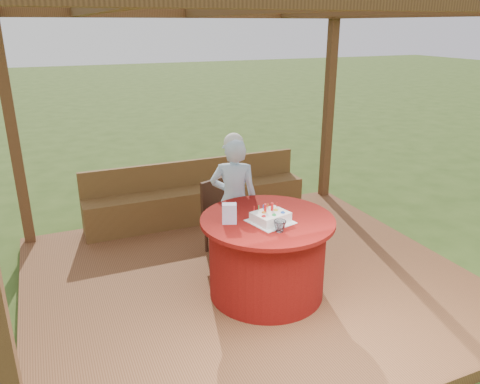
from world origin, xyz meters
name	(u,v)px	position (x,y,z in m)	size (l,w,h in m)	color
ground	(249,287)	(0.00, 0.00, 0.00)	(60.00, 60.00, 0.00)	#314B19
deck	(249,282)	(0.00, 0.00, 0.06)	(4.50, 4.00, 0.12)	brown
pergola	(251,53)	(0.00, 0.00, 2.41)	(4.50, 4.00, 2.72)	brown
bench	(197,201)	(0.00, 1.72, 0.38)	(3.00, 0.42, 0.80)	brown
table	(267,256)	(0.03, -0.33, 0.53)	(1.28, 1.28, 0.80)	maroon
chair	(221,213)	(-0.03, 0.73, 0.59)	(0.53, 0.53, 0.85)	#391E12
elderly_woman	(234,199)	(0.02, 0.46, 0.85)	(0.61, 0.52, 1.46)	#9DC8E9
birthday_cake	(271,217)	(0.02, -0.42, 0.97)	(0.43, 0.43, 0.17)	white
gift_bag	(229,213)	(-0.34, -0.29, 1.02)	(0.13, 0.08, 0.19)	#F09BD5
drinking_glass	(280,226)	(0.00, -0.64, 0.97)	(0.11, 0.11, 0.10)	silver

